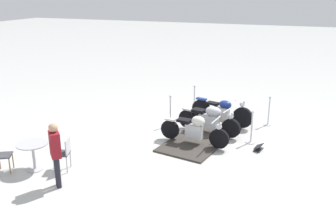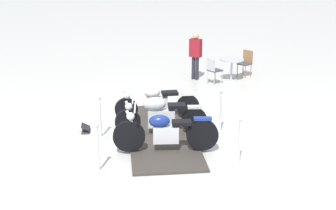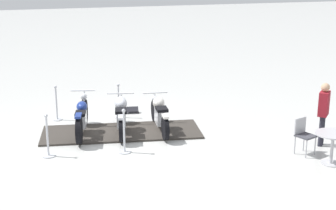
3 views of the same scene
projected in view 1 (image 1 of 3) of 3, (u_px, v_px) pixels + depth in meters
ground_plane at (208, 133)px, 12.30m from camera, size 80.00×80.00×0.00m
display_platform at (208, 133)px, 12.29m from camera, size 2.31×4.52×0.05m
motorcycle_cream at (195, 129)px, 11.26m from camera, size 2.24×0.71×0.90m
motorcycle_chrome at (210, 119)px, 12.12m from camera, size 2.21×0.83×0.92m
motorcycle_navy at (222, 111)px, 13.00m from camera, size 2.30×0.84×1.04m
stanchion_right_mid at (251, 132)px, 11.48m from camera, size 0.32×0.32×1.06m
stanchion_left_mid at (170, 116)px, 12.91m from camera, size 0.33×0.33×1.12m
stanchion_right_rear at (269, 115)px, 12.97m from camera, size 0.29×0.29×1.06m
stanchion_left_rear at (194, 103)px, 14.41m from camera, size 0.33×0.33×1.07m
info_placard at (258, 148)px, 11.02m from camera, size 0.27×0.43×0.18m
cafe_table at (33, 150)px, 9.69m from camera, size 0.82×0.82×0.75m
cafe_chair_near_table at (0, 153)px, 9.58m from camera, size 0.54×0.54×0.92m
cafe_chair_across_table at (64, 152)px, 9.68m from camera, size 0.51×0.51×0.89m
bystander_person at (55, 150)px, 8.73m from camera, size 0.44×0.44×1.63m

